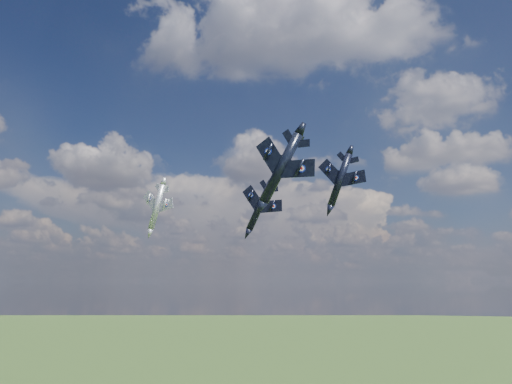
% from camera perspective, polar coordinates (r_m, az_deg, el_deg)
% --- Properties ---
extents(jet_lead_navy, '(12.35, 15.02, 6.78)m').
position_cam_1_polar(jet_lead_navy, '(93.42, 0.44, -1.63)').
color(jet_lead_navy, black).
extents(jet_right_navy, '(13.86, 16.89, 8.05)m').
position_cam_1_polar(jet_right_navy, '(70.22, 2.87, 2.75)').
color(jet_right_navy, black).
extents(jet_high_navy, '(14.74, 17.74, 7.13)m').
position_cam_1_polar(jet_high_navy, '(103.81, 9.58, 1.40)').
color(jet_high_navy, black).
extents(jet_left_silver, '(14.34, 16.42, 5.79)m').
position_cam_1_polar(jet_left_silver, '(110.09, -11.27, -1.68)').
color(jet_left_silver, '#A8ABB3').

